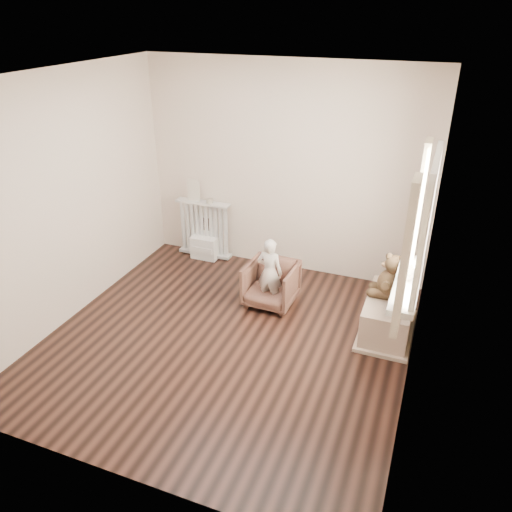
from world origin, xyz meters
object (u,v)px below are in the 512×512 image
(toy_vanity, at_px, (206,238))
(toy_bench, at_px, (388,316))
(plush_cat, at_px, (408,270))
(radiator, at_px, (204,230))
(armchair, at_px, (271,284))
(child, at_px, (270,273))
(teddy_bear, at_px, (393,275))

(toy_vanity, height_order, toy_bench, toy_vanity)
(toy_bench, distance_m, plush_cat, 0.92)
(radiator, relative_size, armchair, 1.40)
(radiator, bearing_deg, toy_vanity, -45.73)
(child, height_order, plush_cat, plush_cat)
(radiator, distance_m, toy_bench, 2.76)
(child, bearing_deg, armchair, -87.63)
(plush_cat, bearing_deg, radiator, 133.82)
(toy_vanity, height_order, child, child)
(child, bearing_deg, toy_vanity, -32.38)
(child, bearing_deg, teddy_bear, -177.66)
(radiator, height_order, toy_vanity, radiator)
(teddy_bear, bearing_deg, plush_cat, -71.96)
(child, distance_m, plush_cat, 1.66)
(toy_vanity, relative_size, armchair, 1.00)
(teddy_bear, height_order, plush_cat, plush_cat)
(toy_bench, bearing_deg, plush_cat, -72.24)
(armchair, distance_m, toy_bench, 1.34)
(toy_vanity, bearing_deg, child, -34.74)
(radiator, xyz_separation_m, plush_cat, (2.74, -1.36, 0.61))
(plush_cat, bearing_deg, toy_vanity, 134.08)
(toy_vanity, relative_size, toy_bench, 0.64)
(armchair, bearing_deg, toy_vanity, 149.23)
(toy_vanity, height_order, teddy_bear, teddy_bear)
(toy_bench, distance_m, teddy_bear, 0.47)
(child, distance_m, teddy_bear, 1.35)
(child, xyz_separation_m, teddy_bear, (1.33, -0.00, 0.24))
(toy_vanity, height_order, plush_cat, plush_cat)
(armchair, relative_size, toy_bench, 0.64)
(armchair, xyz_separation_m, child, (0.00, -0.05, 0.18))
(child, height_order, teddy_bear, teddy_bear)
(toy_bench, bearing_deg, teddy_bear, 103.54)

